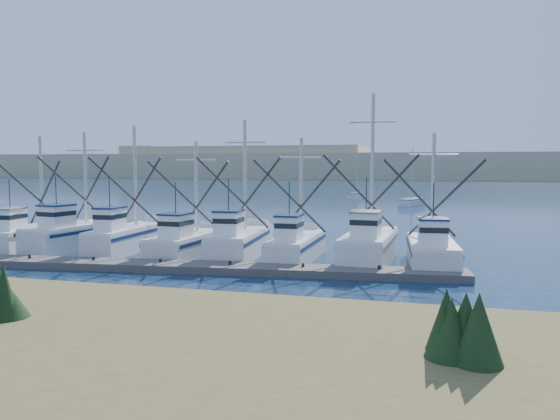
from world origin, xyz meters
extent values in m
plane|color=#0C1C35|center=(0.00, 0.00, 0.00)|extent=(500.00, 500.00, 0.00)
cube|color=#57514E|center=(-8.82, 5.72, 0.21)|extent=(31.25, 5.05, 0.42)
cube|color=tan|center=(0.00, 210.00, 5.00)|extent=(360.00, 60.00, 10.00)
cube|color=silver|center=(-22.52, 10.78, 0.68)|extent=(2.65, 7.57, 1.35)
cube|color=white|center=(-22.52, 8.87, 2.10)|extent=(1.37, 1.90, 1.50)
cylinder|color=#B7B2A8|center=(-22.52, 12.05, 4.60)|extent=(0.22, 0.22, 6.49)
cube|color=silver|center=(-18.93, 10.86, 0.82)|extent=(3.82, 7.92, 1.64)
cube|color=white|center=(-18.93, 8.91, 2.39)|extent=(1.81, 2.07, 1.50)
cylinder|color=#B7B2A8|center=(-18.93, 12.15, 4.89)|extent=(0.22, 0.22, 6.49)
cube|color=silver|center=(-14.99, 10.84, 0.78)|extent=(2.31, 7.60, 1.56)
cube|color=white|center=(-14.99, 8.90, 2.31)|extent=(1.30, 1.86, 1.50)
cylinder|color=#B7B2A8|center=(-14.99, 12.13, 5.02)|extent=(0.22, 0.22, 6.92)
cube|color=silver|center=(-10.40, 10.74, 0.64)|extent=(3.08, 7.53, 1.27)
cube|color=white|center=(-10.40, 8.86, 2.02)|extent=(1.61, 1.90, 1.50)
cylinder|color=#B7B2A8|center=(-10.40, 12.00, 4.32)|extent=(0.22, 0.22, 6.09)
cube|color=silver|center=(-6.94, 10.68, 0.77)|extent=(2.99, 7.41, 1.54)
cube|color=white|center=(-6.94, 8.83, 2.29)|extent=(1.56, 1.87, 1.50)
cylinder|color=#B7B2A8|center=(-6.94, 11.92, 5.12)|extent=(0.22, 0.22, 7.16)
cube|color=silver|center=(-3.23, 10.72, 0.68)|extent=(2.32, 7.36, 1.36)
cube|color=white|center=(-3.23, 8.85, 2.11)|extent=(1.31, 1.80, 1.50)
cylinder|color=#B7B2A8|center=(-3.23, 11.97, 4.44)|extent=(0.22, 0.22, 6.16)
cube|color=silver|center=(1.19, 10.89, 0.83)|extent=(2.98, 7.78, 1.67)
cube|color=white|center=(1.19, 8.93, 2.42)|extent=(1.60, 1.94, 1.50)
cylinder|color=#B7B2A8|center=(1.19, 12.19, 5.90)|extent=(0.22, 0.22, 8.46)
cube|color=silver|center=(4.79, 10.68, 0.69)|extent=(3.05, 7.41, 1.37)
cube|color=white|center=(4.79, 8.83, 2.12)|extent=(1.60, 1.87, 1.50)
cylinder|color=#B7B2A8|center=(4.79, 11.92, 4.53)|extent=(0.22, 0.22, 6.31)
cube|color=silver|center=(2.56, 57.33, 0.45)|extent=(3.69, 5.82, 0.90)
cylinder|color=#B7B2A8|center=(2.56, 57.63, 4.50)|extent=(0.12, 0.12, 7.20)
cube|color=silver|center=(-6.86, 70.98, 0.45)|extent=(2.51, 5.75, 0.90)
cylinder|color=#B7B2A8|center=(-6.86, 71.28, 4.50)|extent=(0.12, 0.12, 7.20)
camera|label=1|loc=(4.34, -21.63, 5.90)|focal=35.00mm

